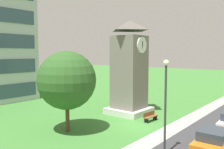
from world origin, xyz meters
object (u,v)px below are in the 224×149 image
at_px(clock_tower, 129,73).
at_px(street_lamp, 166,97).
at_px(park_bench, 150,116).
at_px(tree_by_building, 67,80).
at_px(parked_car_orange, 214,142).

height_order(clock_tower, street_lamp, clock_tower).
distance_m(park_bench, tree_by_building, 8.77).
distance_m(street_lamp, parked_car_orange, 4.22).
xyz_separation_m(park_bench, parked_car_orange, (-4.19, -7.01, 0.40)).
bearing_deg(parked_car_orange, park_bench, 59.13).
bearing_deg(park_bench, street_lamp, -143.11).
bearing_deg(tree_by_building, street_lamp, -83.72).
relative_size(park_bench, parked_car_orange, 0.44).
relative_size(clock_tower, park_bench, 5.38).
bearing_deg(park_bench, parked_car_orange, -120.87).
height_order(clock_tower, parked_car_orange, clock_tower).
bearing_deg(clock_tower, park_bench, -111.22).
relative_size(clock_tower, parked_car_orange, 2.39).
bearing_deg(street_lamp, tree_by_building, 96.28).
height_order(park_bench, street_lamp, street_lamp).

